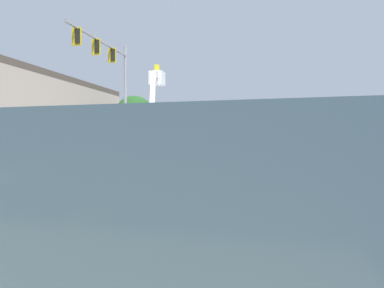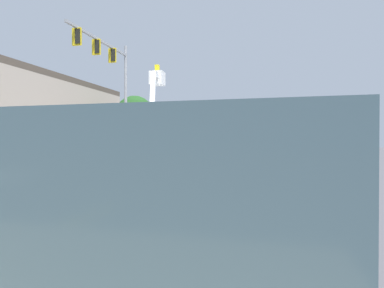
% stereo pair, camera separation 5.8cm
% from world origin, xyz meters
% --- Properties ---
extents(ground, '(120.00, 120.00, 0.00)m').
position_xyz_m(ground, '(0.00, 0.00, 0.00)').
color(ground, '#47474C').
extents(sidewalk_far_side, '(60.11, 7.24, 0.12)m').
position_xyz_m(sidewalk_far_side, '(0.50, 8.13, 0.06)').
color(sidewalk_far_side, '#9E9E99').
rests_on(sidewalk_far_side, ground).
extents(lane_centre_stripe, '(49.92, 3.20, 0.01)m').
position_xyz_m(lane_centre_stripe, '(0.00, 0.00, 0.00)').
color(lane_centre_stripe, yellow).
rests_on(lane_centre_stripe, ground).
extents(utility_bucket_truck, '(8.34, 3.00, 6.68)m').
position_xyz_m(utility_bucket_truck, '(0.08, 2.86, 1.60)').
color(utility_bucket_truck, white).
rests_on(utility_bucket_truck, ground).
extents(service_pickup_truck, '(5.72, 2.46, 2.06)m').
position_xyz_m(service_pickup_truck, '(-10.22, 3.47, 1.12)').
color(service_pickup_truck, white).
rests_on(service_pickup_truck, ground).
extents(passing_minivan, '(4.91, 2.19, 1.69)m').
position_xyz_m(passing_minivan, '(6.37, -3.52, 0.97)').
color(passing_minivan, tan).
rests_on(passing_minivan, ground).
extents(trailing_sedan, '(4.91, 2.19, 1.69)m').
position_xyz_m(trailing_sedan, '(-17.10, -2.09, 0.97)').
color(trailing_sedan, tan).
rests_on(trailing_sedan, ground).
extents(traffic_cone_leading, '(0.40, 0.40, 0.75)m').
position_xyz_m(traffic_cone_leading, '(-12.82, 1.82, 0.37)').
color(traffic_cone_leading, black).
rests_on(traffic_cone_leading, ground).
extents(traffic_cone_mid_front, '(0.40, 0.40, 0.85)m').
position_xyz_m(traffic_cone_mid_front, '(-6.84, 1.20, 0.42)').
color(traffic_cone_mid_front, black).
rests_on(traffic_cone_mid_front, ground).
extents(traffic_cone_mid_rear, '(0.40, 0.40, 0.87)m').
position_xyz_m(traffic_cone_mid_rear, '(-1.58, 1.06, 0.43)').
color(traffic_cone_mid_rear, black).
rests_on(traffic_cone_mid_rear, ground).
extents(traffic_cone_trailing, '(0.40, 0.40, 0.89)m').
position_xyz_m(traffic_cone_trailing, '(3.66, 0.67, 0.44)').
color(traffic_cone_trailing, black).
rests_on(traffic_cone_trailing, ground).
extents(traffic_signal_mast, '(7.26, 0.82, 8.79)m').
position_xyz_m(traffic_signal_mast, '(0.98, 7.08, 6.27)').
color(traffic_signal_mast, gray).
rests_on(traffic_signal_mast, ground).
extents(commercial_building_backdrop, '(22.94, 9.15, 6.88)m').
position_xyz_m(commercial_building_backdrop, '(1.71, 16.25, 3.44)').
color(commercial_building_backdrop, '#A89989').
rests_on(commercial_building_backdrop, ground).
extents(street_tree_right, '(3.63, 3.63, 5.79)m').
position_xyz_m(street_tree_right, '(8.50, 8.31, 3.97)').
color(street_tree_right, brown).
rests_on(street_tree_right, ground).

